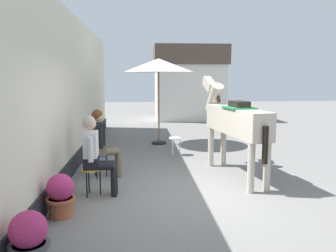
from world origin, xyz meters
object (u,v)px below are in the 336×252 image
Objects in this scene: seated_visitor_near at (95,151)px; flower_planter_near at (29,239)px; spare_stool_white at (175,140)px; seated_visitor_far at (102,140)px; saddled_horse_center at (234,120)px; cafe_parasol at (159,66)px; flower_planter_middle at (61,194)px.

seated_visitor_near is 2.37m from flower_planter_near.
seated_visitor_near is 3.50m from spare_stool_white.
spare_stool_white is (2.08, 5.35, 0.07)m from flower_planter_near.
seated_visitor_far is 0.47× the size of saddled_horse_center.
seated_visitor_far is at bearing -110.86° from cafe_parasol.
seated_visitor_near is 5.07m from cafe_parasol.
saddled_horse_center is 4.65× the size of flower_planter_middle.
flower_planter_middle is at bearing 89.36° from flower_planter_near.
saddled_horse_center is at bearing -1.86° from seated_visitor_far.
seated_visitor_far is (0.00, 1.11, 0.00)m from seated_visitor_near.
spare_stool_white is at bearing 62.30° from flower_planter_middle.
seated_visitor_near is 3.02× the size of spare_stool_white.
seated_visitor_near is at bearing -90.05° from seated_visitor_far.
flower_planter_middle is at bearing -148.03° from saddled_horse_center.
flower_planter_middle is (-3.07, -1.91, -0.82)m from saddled_horse_center.
seated_visitor_far is at bearing 89.95° from seated_visitor_near.
seated_visitor_near is 0.54× the size of cafe_parasol.
saddled_horse_center reaches higher than seated_visitor_near.
seated_visitor_far is 2.17× the size of flower_planter_middle.
flower_planter_near is 0.25× the size of cafe_parasol.
saddled_horse_center reaches higher than flower_planter_near.
seated_visitor_far is 3.02× the size of spare_stool_white.
flower_planter_near is (-3.08, -3.32, -0.82)m from saddled_horse_center.
seated_visitor_near is 1.07m from flower_planter_middle.
seated_visitor_near is 2.17× the size of flower_planter_middle.
saddled_horse_center is 6.47× the size of spare_stool_white.
seated_visitor_far is 0.54× the size of cafe_parasol.
saddled_horse_center is (2.67, -0.09, 0.38)m from seated_visitor_far.
flower_planter_middle is (-0.39, -0.89, -0.44)m from seated_visitor_near.
flower_planter_middle is at bearing -107.44° from cafe_parasol.
flower_planter_near is 1.00× the size of flower_planter_middle.
seated_visitor_far is at bearing 178.14° from saddled_horse_center.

